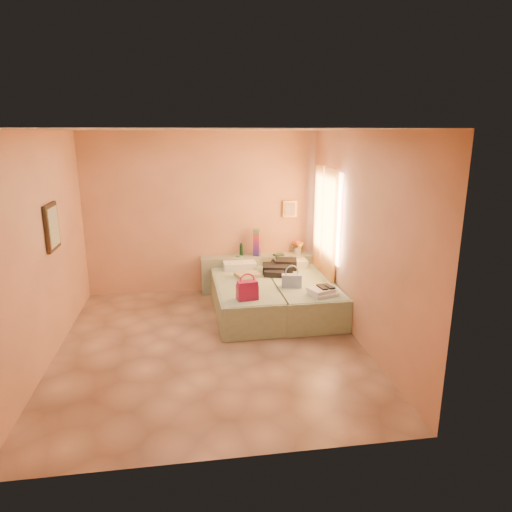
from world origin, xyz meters
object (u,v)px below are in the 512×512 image
at_px(magenta_handbag, 247,290).
at_px(green_book, 279,255).
at_px(headboard_ledge, 259,273).
at_px(bed_left, 245,298).
at_px(water_bottle, 241,250).
at_px(bed_right, 301,295).
at_px(towel_stack, 323,292).
at_px(flower_vase, 298,246).
at_px(blue_handbag, 292,281).

bearing_deg(magenta_handbag, green_book, 55.82).
height_order(headboard_ledge, bed_left, headboard_ledge).
height_order(water_bottle, green_book, water_bottle).
bearing_deg(bed_right, towel_stack, -80.41).
distance_m(flower_vase, magenta_handbag, 2.14).
relative_size(headboard_ledge, bed_left, 1.02).
bearing_deg(flower_vase, bed_left, -135.52).
xyz_separation_m(flower_vase, towel_stack, (-0.06, -1.79, -0.24)).
height_order(bed_right, blue_handbag, blue_handbag).
bearing_deg(magenta_handbag, water_bottle, 76.51).
bearing_deg(water_bottle, headboard_ledge, -7.14).
distance_m(headboard_ledge, water_bottle, 0.53).
bearing_deg(green_book, bed_left, -139.22).
distance_m(bed_left, towel_stack, 1.29).
bearing_deg(headboard_ledge, bed_right, -63.43).
relative_size(green_book, flower_vase, 0.60).
height_order(magenta_handbag, towel_stack, magenta_handbag).
bearing_deg(green_book, flower_vase, 1.09).
xyz_separation_m(bed_right, green_book, (-0.18, 0.98, 0.41)).
distance_m(bed_left, flower_vase, 1.63).
bearing_deg(water_bottle, flower_vase, -0.64).
relative_size(water_bottle, flower_vase, 0.77).
xyz_separation_m(headboard_ledge, magenta_handbag, (-0.44, -1.77, 0.31)).
relative_size(headboard_ledge, towel_stack, 5.86).
relative_size(headboard_ledge, blue_handbag, 6.80).
bearing_deg(green_book, magenta_handbag, -127.65).
bearing_deg(magenta_handbag, bed_left, 75.75).
xyz_separation_m(blue_handbag, towel_stack, (0.36, -0.43, -0.05)).
xyz_separation_m(headboard_ledge, towel_stack, (0.66, -1.76, 0.23)).
xyz_separation_m(bed_left, towel_stack, (1.04, -0.71, 0.30)).
height_order(headboard_ledge, magenta_handbag, magenta_handbag).
xyz_separation_m(bed_left, blue_handbag, (0.67, -0.29, 0.35)).
height_order(water_bottle, blue_handbag, water_bottle).
bearing_deg(headboard_ledge, towel_stack, -69.44).
relative_size(bed_right, green_book, 11.85).
distance_m(headboard_ledge, green_book, 0.49).
xyz_separation_m(headboard_ledge, bed_left, (-0.38, -1.05, -0.08)).
bearing_deg(magenta_handbag, blue_handbag, 20.89).
xyz_separation_m(bed_left, flower_vase, (1.10, 1.08, 0.54)).
bearing_deg(blue_handbag, bed_right, 63.10).
bearing_deg(headboard_ledge, green_book, -10.63).
bearing_deg(bed_right, water_bottle, 126.12).
bearing_deg(bed_left, blue_handbag, -24.41).
xyz_separation_m(bed_left, magenta_handbag, (-0.06, -0.72, 0.39)).
relative_size(green_book, towel_stack, 0.48).
distance_m(water_bottle, green_book, 0.67).
bearing_deg(green_book, headboard_ledge, 156.50).
bearing_deg(towel_stack, green_book, 100.43).
bearing_deg(towel_stack, blue_handbag, 130.42).
height_order(blue_handbag, towel_stack, blue_handbag).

